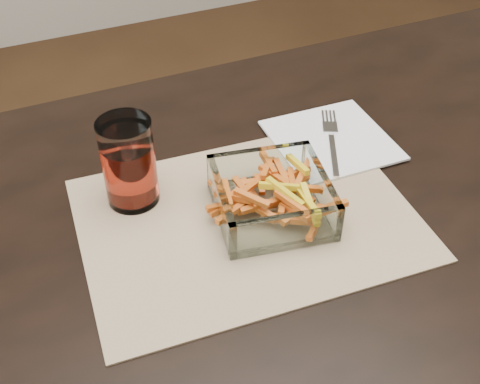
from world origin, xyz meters
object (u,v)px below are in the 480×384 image
object	(u,v)px
fork	(332,139)
tumbler	(129,165)
dining_table	(349,250)
glass_bowl	(271,200)

from	to	relation	value
fork	tumbler	bearing A→B (deg)	-153.39
dining_table	tumbler	xyz separation A→B (m)	(-0.28, 0.14, 0.15)
tumbler	glass_bowl	bearing A→B (deg)	-32.89
tumbler	dining_table	bearing A→B (deg)	-26.79
glass_bowl	fork	bearing A→B (deg)	34.27
glass_bowl	fork	world-z (taller)	glass_bowl
glass_bowl	tumbler	size ratio (longest dim) A/B	1.35
glass_bowl	fork	xyz separation A→B (m)	(0.16, 0.11, -0.02)
dining_table	fork	bearing A→B (deg)	73.08
fork	dining_table	bearing A→B (deg)	-80.83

